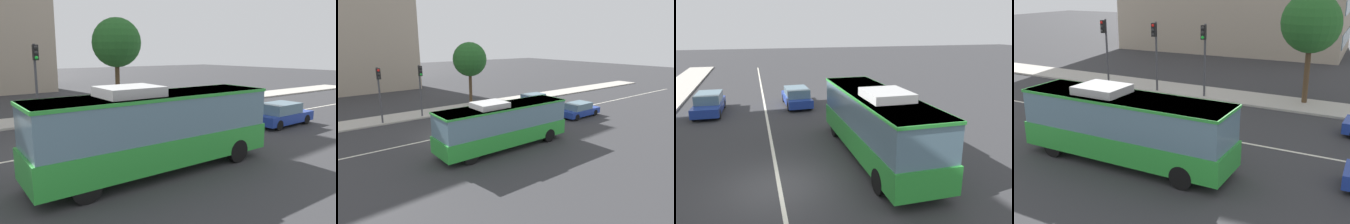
{
  "view_description": "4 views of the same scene",
  "coord_description": "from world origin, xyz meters",
  "views": [
    {
      "loc": [
        -5.21,
        -15.13,
        4.69
      ],
      "look_at": [
        3.68,
        -2.77,
        1.9
      ],
      "focal_mm": 35.22,
      "sensor_mm": 36.0,
      "label": 1
    },
    {
      "loc": [
        -9.82,
        -20.03,
        7.4
      ],
      "look_at": [
        2.7,
        -3.7,
        2.27
      ],
      "focal_mm": 30.34,
      "sensor_mm": 36.0,
      "label": 2
    },
    {
      "loc": [
        -11.7,
        0.66,
        6.11
      ],
      "look_at": [
        2.59,
        -3.39,
        2.1
      ],
      "focal_mm": 34.33,
      "sensor_mm": 36.0,
      "label": 3
    },
    {
      "loc": [
        11.96,
        -18.57,
        7.76
      ],
      "look_at": [
        3.51,
        -2.61,
        2.07
      ],
      "focal_mm": 43.44,
      "sensor_mm": 36.0,
      "label": 4
    }
  ],
  "objects": [
    {
      "name": "ground_plane",
      "position": [
        0.0,
        0.0,
        0.0
      ],
      "size": [
        160.0,
        160.0,
        0.0
      ],
      "primitive_type": "plane",
      "color": "#333335"
    },
    {
      "name": "sidewalk_kerb",
      "position": [
        0.0,
        7.99,
        0.07
      ],
      "size": [
        80.0,
        3.28,
        0.14
      ],
      "primitive_type": "cube",
      "color": "#B2ADA3",
      "rests_on": "ground_plane"
    },
    {
      "name": "lane_centre_line",
      "position": [
        0.0,
        0.0,
        0.01
      ],
      "size": [
        76.0,
        0.16,
        0.01
      ],
      "primitive_type": "cube",
      "color": "silver",
      "rests_on": "ground_plane"
    },
    {
      "name": "transit_bus",
      "position": [
        1.75,
        -4.69,
        1.81
      ],
      "size": [
        10.01,
        2.54,
        3.46
      ],
      "rotation": [
        0.0,
        0.0,
        -0.0
      ],
      "color": "green",
      "rests_on": "ground_plane"
    },
    {
      "name": "sedan_blue",
      "position": [
        12.34,
        3.88,
        0.72
      ],
      "size": [
        4.55,
        1.94,
        1.46
      ],
      "rotation": [
        0.0,
        0.0,
        3.11
      ],
      "color": "#1E3899",
      "rests_on": "ground_plane"
    },
    {
      "name": "sedan_blue_ahead",
      "position": [
        12.95,
        -2.45,
        0.72
      ],
      "size": [
        4.55,
        1.93,
        1.46
      ],
      "rotation": [
        0.0,
        0.0,
        0.03
      ],
      "color": "#1E3899",
      "rests_on": "ground_plane"
    },
    {
      "name": "traffic_light_near_corner",
      "position": [
        0.25,
        6.78,
        3.56
      ],
      "size": [
        0.33,
        0.62,
        5.2
      ],
      "rotation": [
        0.0,
        0.0,
        -1.55
      ],
      "color": "#47474C",
      "rests_on": "ground_plane"
    },
    {
      "name": "traffic_light_far_corner",
      "position": [
        -3.58,
        6.62,
        3.56
      ],
      "size": [
        0.32,
        0.62,
        5.2
      ],
      "rotation": [
        0.0,
        0.0,
        -1.56
      ],
      "color": "#47474C",
      "rests_on": "ground_plane"
    },
    {
      "name": "street_tree_kerbside_left",
      "position": [
        6.91,
        8.63,
        5.38
      ],
      "size": [
        3.87,
        3.87,
        7.35
      ],
      "color": "#4C3823",
      "rests_on": "ground_plane"
    }
  ]
}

